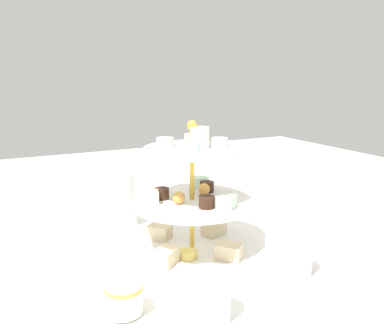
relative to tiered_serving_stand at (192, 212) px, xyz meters
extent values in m
plane|color=white|center=(0.00, 0.00, -0.09)|extent=(2.40, 2.40, 0.00)
cylinder|color=white|center=(0.00, 0.00, -0.08)|extent=(0.29, 0.29, 0.01)
cylinder|color=white|center=(0.00, 0.00, 0.02)|extent=(0.24, 0.24, 0.01)
cylinder|color=white|center=(0.00, 0.00, 0.13)|extent=(0.19, 0.19, 0.01)
cylinder|color=gold|center=(0.00, 0.00, 0.04)|extent=(0.01, 0.01, 0.26)
sphere|color=gold|center=(0.00, 0.00, 0.17)|extent=(0.02, 0.02, 0.02)
cube|color=beige|center=(0.04, -0.07, -0.06)|extent=(0.06, 0.06, 0.03)
cube|color=beige|center=(0.07, 0.04, -0.06)|extent=(0.06, 0.06, 0.03)
cube|color=beige|center=(-0.04, 0.07, -0.06)|extent=(0.05, 0.06, 0.03)
cube|color=beige|center=(-0.08, -0.04, -0.06)|extent=(0.06, 0.06, 0.03)
cylinder|color=#E5C660|center=(0.04, -0.03, -0.07)|extent=(0.04, 0.04, 0.01)
cylinder|color=#381E14|center=(-0.03, -0.05, 0.04)|extent=(0.03, 0.03, 0.02)
cylinder|color=#381E14|center=(0.06, 0.00, 0.04)|extent=(0.03, 0.03, 0.02)
cylinder|color=#381E14|center=(-0.03, 0.05, 0.04)|extent=(0.03, 0.03, 0.02)
cube|color=silver|center=(0.08, 0.03, 0.04)|extent=(0.04, 0.04, 0.02)
cube|color=silver|center=(-0.07, 0.05, 0.04)|extent=(0.04, 0.04, 0.02)
cube|color=silver|center=(-0.01, -0.08, 0.04)|extent=(0.04, 0.04, 0.02)
sphere|color=gold|center=(-0.02, 0.04, 0.04)|extent=(0.02, 0.02, 0.02)
sphere|color=gold|center=(0.01, -0.04, 0.04)|extent=(0.02, 0.02, 0.02)
cylinder|color=silver|center=(-0.02, -0.05, 0.14)|extent=(0.03, 0.03, 0.02)
cylinder|color=silver|center=(0.05, -0.02, 0.14)|extent=(0.03, 0.03, 0.02)
cylinder|color=silver|center=(0.02, 0.05, 0.14)|extent=(0.03, 0.03, 0.02)
cylinder|color=silver|center=(-0.05, 0.02, 0.14)|extent=(0.03, 0.03, 0.02)
cylinder|color=white|center=(0.01, 0.01, 0.15)|extent=(0.04, 0.04, 0.04)
cube|color=silver|center=(-0.04, -0.03, 0.13)|extent=(0.08, 0.05, 0.00)
cube|color=silver|center=(0.04, -0.03, 0.13)|extent=(0.09, 0.03, 0.00)
cylinder|color=silver|center=(-0.22, -0.08, -0.03)|extent=(0.07, 0.07, 0.13)
cylinder|color=silver|center=(0.22, -0.08, -0.05)|extent=(0.06, 0.06, 0.08)
cylinder|color=white|center=(0.15, -0.19, -0.09)|extent=(0.09, 0.09, 0.01)
cylinder|color=white|center=(0.15, -0.19, -0.06)|extent=(0.06, 0.06, 0.04)
cylinder|color=gold|center=(0.15, -0.19, -0.04)|extent=(0.06, 0.06, 0.01)
cube|color=silver|center=(-0.14, 0.25, -0.09)|extent=(0.16, 0.09, 0.00)
cube|color=silver|center=(-0.04, -0.28, -0.09)|extent=(0.17, 0.02, 0.00)
cylinder|color=silver|center=(0.17, 0.12, -0.05)|extent=(0.06, 0.06, 0.09)
camera|label=1|loc=(0.68, -0.34, 0.27)|focal=37.51mm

